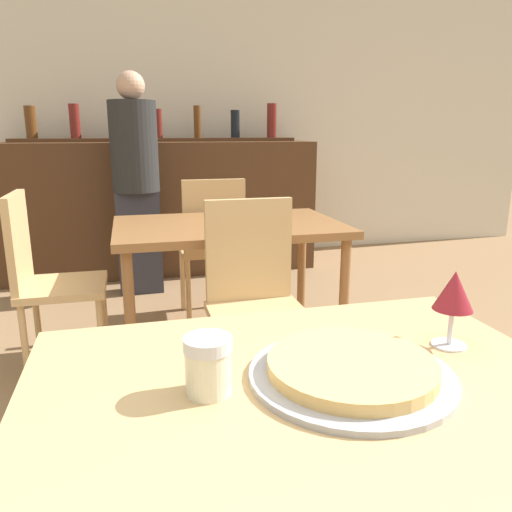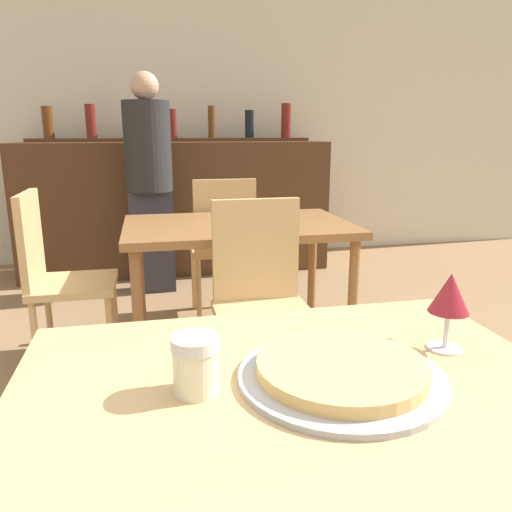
{
  "view_description": "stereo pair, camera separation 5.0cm",
  "coord_description": "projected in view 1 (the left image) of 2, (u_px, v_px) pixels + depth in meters",
  "views": [
    {
      "loc": [
        -0.28,
        -0.71,
        1.21
      ],
      "look_at": [
        0.04,
        0.55,
        0.88
      ],
      "focal_mm": 35.0,
      "sensor_mm": 36.0,
      "label": 1
    },
    {
      "loc": [
        -0.23,
        -0.72,
        1.21
      ],
      "look_at": [
        0.04,
        0.55,
        0.88
      ],
      "focal_mm": 35.0,
      "sensor_mm": 36.0,
      "label": 2
    }
  ],
  "objects": [
    {
      "name": "dining_table_far",
      "position": [
        229.0,
        239.0,
        2.6
      ],
      "size": [
        1.16,
        0.76,
        0.74
      ],
      "color": "brown",
      "rests_on": "ground_plane"
    },
    {
      "name": "chair_far_side_back",
      "position": [
        212.0,
        240.0,
        3.14
      ],
      "size": [
        0.4,
        0.4,
        0.93
      ],
      "rotation": [
        0.0,
        0.0,
        3.14
      ],
      "color": "tan",
      "rests_on": "ground_plane"
    },
    {
      "name": "person_standing",
      "position": [
        136.0,
        178.0,
        3.65
      ],
      "size": [
        0.34,
        0.34,
        1.61
      ],
      "color": "#2D2D38",
      "rests_on": "ground_plane"
    },
    {
      "name": "dining_table_near",
      "position": [
        311.0,
        442.0,
        0.87
      ],
      "size": [
        0.98,
        0.78,
        0.78
      ],
      "color": "tan",
      "rests_on": "ground_plane"
    },
    {
      "name": "cheese_shaker",
      "position": [
        208.0,
        365.0,
        0.83
      ],
      "size": [
        0.08,
        0.08,
        0.1
      ],
      "color": "beige",
      "rests_on": "dining_table_near"
    },
    {
      "name": "chair_far_side_left",
      "position": [
        44.0,
        273.0,
        2.41
      ],
      "size": [
        0.4,
        0.4,
        0.93
      ],
      "rotation": [
        0.0,
        0.0,
        1.57
      ],
      "color": "tan",
      "rests_on": "ground_plane"
    },
    {
      "name": "wine_glass",
      "position": [
        454.0,
        293.0,
        1.0
      ],
      "size": [
        0.08,
        0.08,
        0.16
      ],
      "color": "silver",
      "rests_on": "dining_table_near"
    },
    {
      "name": "pizza_tray",
      "position": [
        351.0,
        370.0,
        0.89
      ],
      "size": [
        0.37,
        0.37,
        0.04
      ],
      "color": "#A3A3A8",
      "rests_on": "dining_table_near"
    },
    {
      "name": "wall_back",
      "position": [
        155.0,
        109.0,
        4.59
      ],
      "size": [
        8.0,
        0.05,
        2.8
      ],
      "color": "silver",
      "rests_on": "ground_plane"
    },
    {
      "name": "bar_counter",
      "position": [
        163.0,
        208.0,
        4.33
      ],
      "size": [
        2.6,
        0.56,
        1.11
      ],
      "color": "#4C2D19",
      "rests_on": "ground_plane"
    },
    {
      "name": "chair_far_side_front",
      "position": [
        254.0,
        293.0,
        2.12
      ],
      "size": [
        0.4,
        0.4,
        0.93
      ],
      "color": "tan",
      "rests_on": "ground_plane"
    },
    {
      "name": "bar_back_shelf",
      "position": [
        159.0,
        133.0,
        4.3
      ],
      "size": [
        2.39,
        0.24,
        0.33
      ],
      "color": "#4C2D19",
      "rests_on": "bar_counter"
    }
  ]
}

